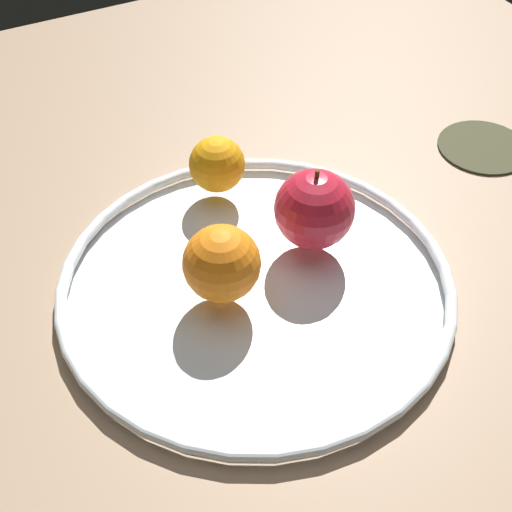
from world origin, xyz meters
The scene contains 6 objects.
ground_plane centered at (0.00, 0.00, -2.00)cm, with size 129.82×129.82×4.00cm, color #95785D.
fruit_bowl centered at (0.00, 0.00, 0.92)cm, with size 38.93×38.93×1.80cm.
apple centered at (-7.66, -2.22, 5.85)cm, with size 8.10×8.10×8.90cm.
orange_front_left centered at (3.56, 0.06, 5.47)cm, with size 7.34×7.34×7.34cm, color orange.
orange_center centered at (-2.70, -14.34, 4.87)cm, with size 6.13×6.13×6.13cm, color orange.
ambient_coaster centered at (-35.45, -8.05, 0.30)cm, with size 11.00×11.00×0.60cm, color #33341C.
Camera 1 is at (22.05, 42.47, 52.63)cm, focal length 50.38 mm.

